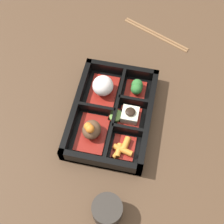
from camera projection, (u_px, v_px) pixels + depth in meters
name	position (u px, v px, depth m)	size (l,w,h in m)	color
ground_plane	(112.00, 117.00, 0.80)	(3.00, 3.00, 0.00)	#4C3523
bento_base	(112.00, 116.00, 0.80)	(0.28, 0.20, 0.01)	black
bento_rim	(113.00, 113.00, 0.78)	(0.28, 0.20, 0.04)	black
bowl_stew	(91.00, 130.00, 0.75)	(0.10, 0.07, 0.06)	maroon
bowl_rice	(103.00, 87.00, 0.81)	(0.10, 0.07, 0.06)	maroon
bowl_carrots	(123.00, 148.00, 0.74)	(0.07, 0.05, 0.02)	maroon
bowl_tofu	(130.00, 116.00, 0.78)	(0.06, 0.05, 0.04)	maroon
bowl_greens	(137.00, 88.00, 0.82)	(0.06, 0.05, 0.04)	maroon
bowl_pickles	(115.00, 117.00, 0.79)	(0.04, 0.03, 0.01)	maroon
tea_cup	(107.00, 210.00, 0.66)	(0.07, 0.07, 0.05)	#2D2823
chopsticks	(156.00, 34.00, 0.94)	(0.10, 0.21, 0.01)	brown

